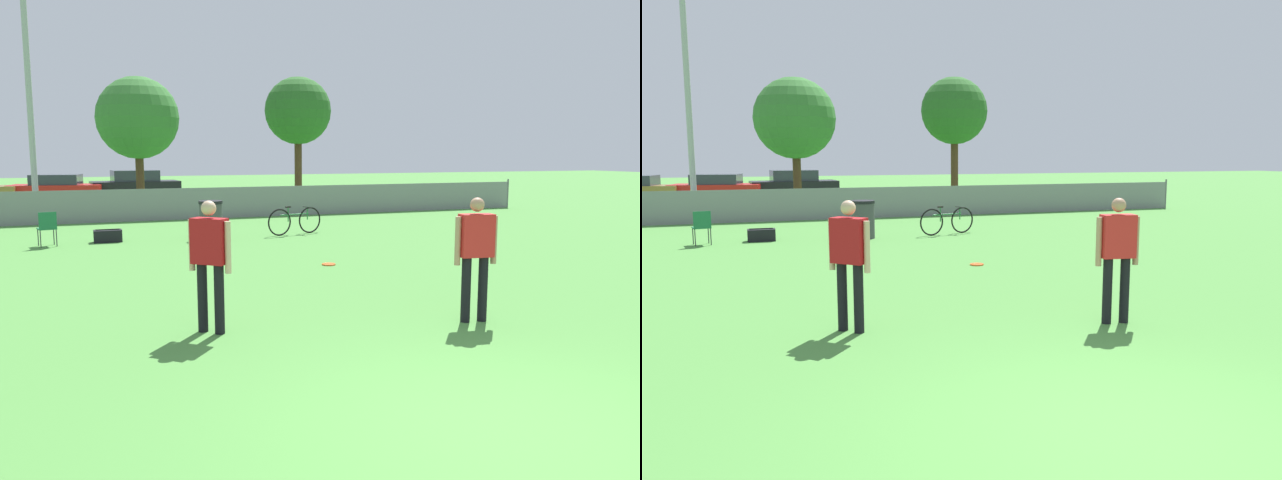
# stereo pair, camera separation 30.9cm
# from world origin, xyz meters

# --- Properties ---
(ground_plane) EXTENTS (120.00, 120.00, 0.00)m
(ground_plane) POSITION_xyz_m (0.00, 0.00, 0.00)
(ground_plane) COLOR #4C8C3D
(fence_backline) EXTENTS (27.81, 0.07, 1.21)m
(fence_backline) POSITION_xyz_m (0.00, 18.00, 0.55)
(fence_backline) COLOR gray
(fence_backline) RESTS_ON ground_plane
(light_pole) EXTENTS (0.90, 0.36, 9.27)m
(light_pole) POSITION_xyz_m (-4.64, 19.36, 5.41)
(light_pole) COLOR #9E9EA3
(light_pole) RESTS_ON ground_plane
(tree_near_pole) EXTENTS (3.18, 3.18, 5.25)m
(tree_near_pole) POSITION_xyz_m (-0.97, 21.54, 3.65)
(tree_near_pole) COLOR #4C331E
(tree_near_pole) RESTS_ON ground_plane
(tree_far_right) EXTENTS (2.87, 2.87, 5.54)m
(tree_far_right) POSITION_xyz_m (5.70, 21.79, 4.08)
(tree_far_right) COLOR #4C331E
(tree_far_right) RESTS_ON ground_plane
(player_thrower_red) EXTENTS (0.61, 0.28, 1.72)m
(player_thrower_red) POSITION_xyz_m (1.80, 3.11, 1.01)
(player_thrower_red) COLOR black
(player_thrower_red) RESTS_ON ground_plane
(player_defender_red) EXTENTS (0.49, 0.47, 1.72)m
(player_defender_red) POSITION_xyz_m (-1.70, 3.87, 1.01)
(player_defender_red) COLOR black
(player_defender_red) RESTS_ON ground_plane
(frisbee_disc) EXTENTS (0.29, 0.29, 0.03)m
(frisbee_disc) POSITION_xyz_m (1.56, 7.91, 0.01)
(frisbee_disc) COLOR #E5591E
(frisbee_disc) RESTS_ON ground_plane
(folding_chair_sideline) EXTENTS (0.49, 0.50, 0.87)m
(folding_chair_sideline) POSITION_xyz_m (-4.02, 12.81, 0.51)
(folding_chair_sideline) COLOR #333338
(folding_chair_sideline) RESTS_ON ground_plane
(bicycle_sideline) EXTENTS (1.75, 0.59, 0.82)m
(bicycle_sideline) POSITION_xyz_m (2.49, 12.81, 0.39)
(bicycle_sideline) COLOR black
(bicycle_sideline) RESTS_ON ground_plane
(trash_bin) EXTENTS (0.64, 0.64, 1.04)m
(trash_bin) POSITION_xyz_m (0.06, 12.74, 0.52)
(trash_bin) COLOR #3F3F44
(trash_bin) RESTS_ON ground_plane
(gear_bag_sideline) EXTENTS (0.71, 0.39, 0.34)m
(gear_bag_sideline) POSITION_xyz_m (-2.59, 13.12, 0.16)
(gear_bag_sideline) COLOR black
(gear_bag_sideline) RESTS_ON ground_plane
(parked_car_red) EXTENTS (4.36, 2.54, 1.31)m
(parked_car_red) POSITION_xyz_m (-4.23, 27.91, 0.65)
(parked_car_red) COLOR black
(parked_car_red) RESTS_ON ground_plane
(parked_car_dark) EXTENTS (4.34, 2.14, 1.45)m
(parked_car_dark) POSITION_xyz_m (-0.61, 28.49, 0.70)
(parked_car_dark) COLOR black
(parked_car_dark) RESTS_ON ground_plane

